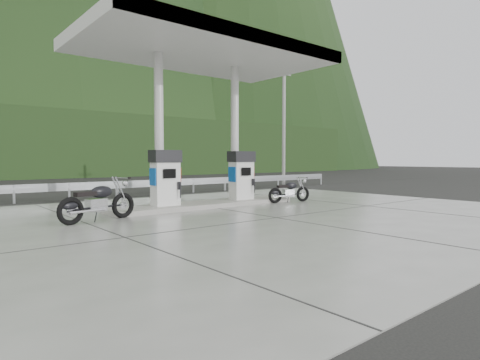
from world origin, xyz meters
TOP-DOWN VIEW (x-y plane):
  - ground at (0.00, 0.00)m, footprint 160.00×160.00m
  - forecourt_apron at (0.00, 0.00)m, footprint 18.00×14.00m
  - pump_island at (0.00, 2.50)m, footprint 7.00×1.40m
  - gas_pump_left at (-1.60, 2.50)m, footprint 0.95×0.55m
  - gas_pump_right at (1.60, 2.50)m, footprint 0.95×0.55m
  - canopy_column_left at (-1.60, 2.90)m, footprint 0.30×0.30m
  - canopy_column_right at (1.60, 2.90)m, footprint 0.30×0.30m
  - canopy_roof at (0.00, 2.50)m, footprint 8.50×5.00m
  - guardrail at (0.00, 8.00)m, footprint 26.00×0.16m
  - road at (0.00, 11.50)m, footprint 60.00×7.00m
  - utility_pole_b at (2.00, 9.50)m, footprint 0.22×0.22m
  - utility_pole_c at (11.00, 9.50)m, footprint 0.22×0.22m
  - tree_band at (0.00, 30.00)m, footprint 80.00×6.00m
  - motorcycle_left at (-4.13, 1.59)m, footprint 2.24×1.15m
  - motorcycle_right at (3.26, 1.61)m, footprint 1.83×0.88m

SIDE VIEW (x-z plane):
  - ground at x=0.00m, z-range 0.00..0.00m
  - road at x=0.00m, z-range 0.00..0.01m
  - forecourt_apron at x=0.00m, z-range 0.00..0.02m
  - pump_island at x=0.00m, z-range 0.02..0.17m
  - motorcycle_right at x=3.26m, z-range 0.02..0.85m
  - motorcycle_left at x=-4.13m, z-range 0.02..1.04m
  - guardrail at x=0.00m, z-range 0.00..1.42m
  - gas_pump_left at x=-1.60m, z-range 0.17..1.97m
  - gas_pump_right at x=1.60m, z-range 0.17..1.97m
  - canopy_column_left at x=-1.60m, z-range 0.17..5.17m
  - canopy_column_right at x=1.60m, z-range 0.17..5.17m
  - tree_band at x=0.00m, z-range 0.00..6.00m
  - utility_pole_b at x=2.00m, z-range 0.00..8.00m
  - utility_pole_c at x=11.00m, z-range 0.00..8.00m
  - canopy_roof at x=0.00m, z-range 5.17..5.57m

